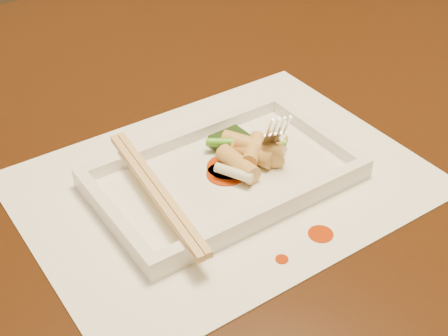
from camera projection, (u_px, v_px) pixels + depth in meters
table at (226, 164)px, 0.83m from camera, size 1.40×0.90×0.75m
placemat at (224, 182)px, 0.64m from camera, size 0.40×0.30×0.00m
sauce_splatter_a at (321, 234)px, 0.58m from camera, size 0.02×0.02×0.00m
sauce_splatter_b at (282, 259)px, 0.55m from camera, size 0.01×0.01×0.00m
plate_base at (224, 179)px, 0.64m from camera, size 0.26×0.16×0.01m
plate_rim_far at (186, 136)px, 0.68m from camera, size 0.26×0.01×0.01m
plate_rim_near at (269, 210)px, 0.58m from camera, size 0.26×0.01×0.01m
plate_rim_left at (113, 217)px, 0.58m from camera, size 0.01×0.14×0.01m
plate_rim_right at (317, 132)px, 0.69m from camera, size 0.01×0.14×0.01m
veg_piece at (230, 140)px, 0.67m from camera, size 0.04×0.03×0.01m
scallion_white at (234, 173)px, 0.62m from camera, size 0.03×0.04×0.01m
scallion_green at (246, 143)px, 0.66m from camera, size 0.07×0.06×0.01m
chopstick_a at (152, 191)px, 0.59m from camera, size 0.03×0.20×0.01m
chopstick_b at (160, 188)px, 0.59m from camera, size 0.03×0.20×0.01m
fork at (271, 86)px, 0.63m from camera, size 0.09×0.10×0.14m
sauce_blob_0 at (228, 167)px, 0.65m from camera, size 0.04×0.04×0.00m
sauce_blob_1 at (226, 174)px, 0.64m from camera, size 0.04×0.04×0.00m
rice_cake_0 at (276, 149)px, 0.66m from camera, size 0.04×0.05×0.02m
rice_cake_1 at (273, 149)px, 0.65m from camera, size 0.05×0.04×0.02m
rice_cake_2 at (253, 149)px, 0.64m from camera, size 0.04×0.04×0.02m
rice_cake_3 at (238, 164)px, 0.63m from camera, size 0.02×0.05×0.02m
rice_cake_4 at (245, 144)px, 0.66m from camera, size 0.04×0.05×0.02m
rice_cake_5 at (259, 148)px, 0.65m from camera, size 0.04×0.05×0.02m
rice_cake_6 at (253, 153)px, 0.65m from camera, size 0.03×0.05×0.02m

